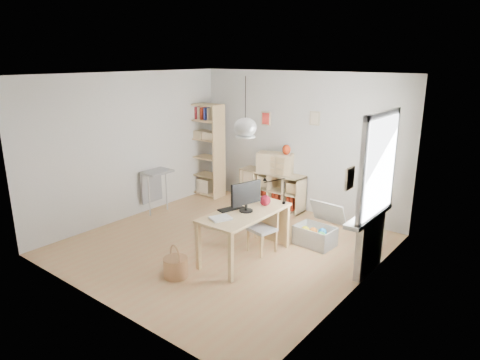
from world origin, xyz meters
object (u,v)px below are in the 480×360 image
Objects in this scene: desk at (245,217)px; drawer_chest at (275,163)px; storage_chest at (318,232)px; tall_bookshelf at (205,146)px; cube_shelf at (272,191)px; monitor at (246,195)px; chair at (264,226)px.

drawer_chest reaches higher than desk.
storage_chest is 1.04× the size of drawer_chest.
tall_bookshelf is at bearing 169.82° from drawer_chest.
cube_shelf is 1.98m from storage_chest.
cube_shelf is 2.76× the size of monitor.
drawer_chest reaches higher than chair.
storage_chest is at bearing -14.35° from tall_bookshelf.
tall_bookshelf is at bearing 169.59° from storage_chest.
desk is 2.12× the size of drawer_chest.
desk is 1.36m from storage_chest.
monitor is 2.37m from drawer_chest.
drawer_chest is at bearing -24.07° from cube_shelf.
chair is 1.00× the size of storage_chest.
cube_shelf is (-1.02, 2.23, -0.36)m from desk.
monitor is at bearing -114.89° from storage_chest.
desk is 2.48m from cube_shelf.
chair is 0.69m from monitor.
cube_shelf is 1.91× the size of storage_chest.
monitor is (0.01, 0.01, 0.34)m from desk.
desk is at bearing -65.39° from cube_shelf.
tall_bookshelf is 2.83× the size of drawer_chest.
drawer_chest is at bearing 149.62° from storage_chest.
drawer_chest is (-0.93, 2.19, 0.27)m from desk.
chair is 1.45× the size of monitor.
monitor is (1.03, -2.22, 0.70)m from cube_shelf.
chair is (2.68, -1.58, -0.67)m from tall_bookshelf.
tall_bookshelf is 3.18m from chair.
chair is at bearing -30.47° from tall_bookshelf.
cube_shelf is 2.17m from chair.
cube_shelf is 1.77m from tall_bookshelf.
monitor is at bearing -36.76° from tall_bookshelf.
desk reaches higher than chair.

